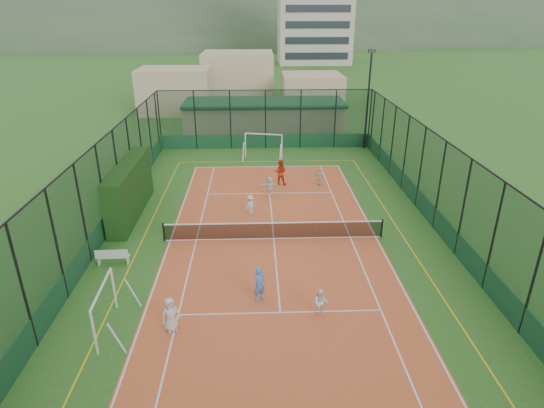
{
  "coord_description": "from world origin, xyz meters",
  "views": [
    {
      "loc": [
        -0.91,
        -21.47,
        11.39
      ],
      "look_at": [
        -0.02,
        1.89,
        1.2
      ],
      "focal_mm": 30.0,
      "sensor_mm": 36.0,
      "label": 1
    }
  ],
  "objects_px": {
    "clubhouse": "(264,117)",
    "child_near_mid": "(260,284)",
    "child_near_right": "(321,303)",
    "coach": "(280,172)",
    "child_far_right": "(319,177)",
    "futsal_goal_far": "(264,146)",
    "futsal_goal_near": "(105,309)",
    "child_far_left": "(250,205)",
    "floodlight_ne": "(368,101)",
    "white_bench": "(113,256)",
    "child_far_back": "(270,186)",
    "child_near_left": "(171,315)"
  },
  "relations": [
    {
      "from": "clubhouse",
      "to": "child_near_mid",
      "type": "distance_m",
      "value": 27.55
    },
    {
      "from": "child_near_right",
      "to": "coach",
      "type": "xyz_separation_m",
      "value": [
        -0.81,
        14.67,
        0.29
      ]
    },
    {
      "from": "child_near_mid",
      "to": "child_far_right",
      "type": "xyz_separation_m",
      "value": [
        4.3,
        13.29,
        -0.2
      ]
    },
    {
      "from": "clubhouse",
      "to": "futsal_goal_far",
      "type": "bearing_deg",
      "value": -91.75
    },
    {
      "from": "futsal_goal_near",
      "to": "futsal_goal_far",
      "type": "xyz_separation_m",
      "value": [
        6.44,
        21.24,
        0.08
      ]
    },
    {
      "from": "futsal_goal_far",
      "to": "child_near_mid",
      "type": "bearing_deg",
      "value": -79.68
    },
    {
      "from": "futsal_goal_near",
      "to": "child_far_left",
      "type": "bearing_deg",
      "value": -29.66
    },
    {
      "from": "futsal_goal_near",
      "to": "child_far_right",
      "type": "bearing_deg",
      "value": -36.22
    },
    {
      "from": "futsal_goal_far",
      "to": "child_near_right",
      "type": "bearing_deg",
      "value": -72.9
    },
    {
      "from": "futsal_goal_far",
      "to": "child_far_left",
      "type": "relative_size",
      "value": 2.57
    },
    {
      "from": "coach",
      "to": "floodlight_ne",
      "type": "bearing_deg",
      "value": -121.77
    },
    {
      "from": "futsal_goal_far",
      "to": "white_bench",
      "type": "bearing_deg",
      "value": -102.76
    },
    {
      "from": "child_far_right",
      "to": "coach",
      "type": "relative_size",
      "value": 0.67
    },
    {
      "from": "white_bench",
      "to": "child_far_back",
      "type": "relative_size",
      "value": 1.17
    },
    {
      "from": "child_near_mid",
      "to": "child_far_back",
      "type": "bearing_deg",
      "value": 51.51
    },
    {
      "from": "child_near_mid",
      "to": "coach",
      "type": "height_order",
      "value": "coach"
    },
    {
      "from": "child_far_right",
      "to": "child_far_back",
      "type": "bearing_deg",
      "value": 61.16
    },
    {
      "from": "child_near_right",
      "to": "child_far_back",
      "type": "relative_size",
      "value": 0.89
    },
    {
      "from": "child_far_left",
      "to": "child_far_back",
      "type": "xyz_separation_m",
      "value": [
        1.23,
        2.79,
        0.06
      ]
    },
    {
      "from": "floodlight_ne",
      "to": "child_far_right",
      "type": "relative_size",
      "value": 6.96
    },
    {
      "from": "child_near_mid",
      "to": "floodlight_ne",
      "type": "bearing_deg",
      "value": 32.41
    },
    {
      "from": "futsal_goal_far",
      "to": "child_near_right",
      "type": "height_order",
      "value": "futsal_goal_far"
    },
    {
      "from": "floodlight_ne",
      "to": "futsal_goal_near",
      "type": "relative_size",
      "value": 2.87
    },
    {
      "from": "child_near_right",
      "to": "child_far_back",
      "type": "height_order",
      "value": "child_far_back"
    },
    {
      "from": "child_far_right",
      "to": "white_bench",
      "type": "bearing_deg",
      "value": 75.67
    },
    {
      "from": "futsal_goal_near",
      "to": "coach",
      "type": "xyz_separation_m",
      "value": [
        7.47,
        15.19,
        -0.03
      ]
    },
    {
      "from": "child_near_right",
      "to": "child_far_left",
      "type": "height_order",
      "value": "child_far_left"
    },
    {
      "from": "child_near_mid",
      "to": "futsal_goal_far",
      "type": "bearing_deg",
      "value": 53.78
    },
    {
      "from": "white_bench",
      "to": "futsal_goal_near",
      "type": "distance_m",
      "value": 5.01
    },
    {
      "from": "clubhouse",
      "to": "floodlight_ne",
      "type": "bearing_deg",
      "value": -32.12
    },
    {
      "from": "floodlight_ne",
      "to": "coach",
      "type": "distance_m",
      "value": 12.02
    },
    {
      "from": "futsal_goal_far",
      "to": "child_near_mid",
      "type": "distance_m",
      "value": 19.63
    },
    {
      "from": "futsal_goal_near",
      "to": "child_far_back",
      "type": "height_order",
      "value": "futsal_goal_near"
    },
    {
      "from": "floodlight_ne",
      "to": "child_near_left",
      "type": "bearing_deg",
      "value": -118.15
    },
    {
      "from": "child_far_back",
      "to": "futsal_goal_near",
      "type": "bearing_deg",
      "value": 56.85
    },
    {
      "from": "child_near_left",
      "to": "child_far_back",
      "type": "xyz_separation_m",
      "value": [
        4.17,
        13.28,
        -0.05
      ]
    },
    {
      "from": "clubhouse",
      "to": "child_near_right",
      "type": "relative_size",
      "value": 12.78
    },
    {
      "from": "floodlight_ne",
      "to": "coach",
      "type": "bearing_deg",
      "value": -132.41
    },
    {
      "from": "clubhouse",
      "to": "child_far_right",
      "type": "relative_size",
      "value": 12.83
    },
    {
      "from": "clubhouse",
      "to": "child_near_mid",
      "type": "height_order",
      "value": "clubhouse"
    },
    {
      "from": "child_near_right",
      "to": "futsal_goal_near",
      "type": "bearing_deg",
      "value": -171.01
    },
    {
      "from": "futsal_goal_near",
      "to": "coach",
      "type": "relative_size",
      "value": 1.62
    },
    {
      "from": "clubhouse",
      "to": "child_near_left",
      "type": "height_order",
      "value": "clubhouse"
    },
    {
      "from": "child_near_left",
      "to": "child_far_right",
      "type": "xyz_separation_m",
      "value": [
        7.68,
        15.08,
        -0.13
      ]
    },
    {
      "from": "child_far_left",
      "to": "white_bench",
      "type": "bearing_deg",
      "value": -4.24
    },
    {
      "from": "child_far_right",
      "to": "coach",
      "type": "height_order",
      "value": "coach"
    },
    {
      "from": "child_far_left",
      "to": "coach",
      "type": "height_order",
      "value": "coach"
    },
    {
      "from": "child_far_left",
      "to": "futsal_goal_far",
      "type": "bearing_deg",
      "value": -139.43
    },
    {
      "from": "white_bench",
      "to": "coach",
      "type": "height_order",
      "value": "coach"
    },
    {
      "from": "white_bench",
      "to": "child_far_right",
      "type": "relative_size",
      "value": 1.31
    }
  ]
}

